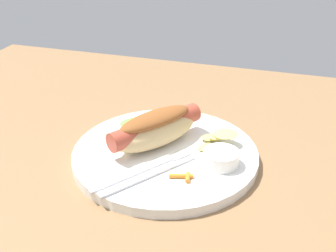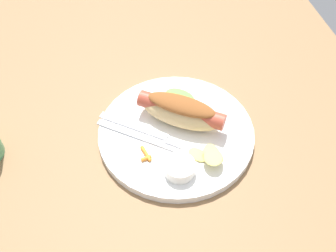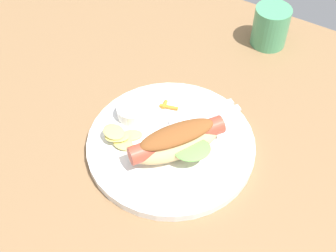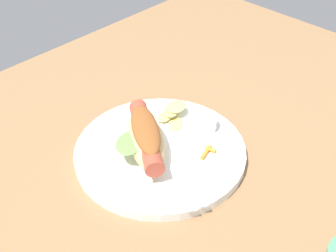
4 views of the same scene
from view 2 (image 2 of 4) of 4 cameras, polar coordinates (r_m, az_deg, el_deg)
ground_plane at (r=74.00cm, az=0.35°, el=-2.99°), size 120.00×90.00×1.80cm
plate at (r=73.84cm, az=1.17°, el=-1.01°), size 28.72×28.72×1.60cm
hot_dog at (r=72.50cm, az=1.89°, el=2.21°), size 13.46×15.74×5.57cm
sauce_ramekin at (r=66.90cm, az=1.52°, el=-6.07°), size 5.27×5.27×2.22cm
fork at (r=72.52cm, az=-4.74°, el=-1.27°), size 10.36×13.70×0.40cm
knife at (r=73.93cm, az=-4.98°, el=0.02°), size 9.20×11.97×0.36cm
chips_pile at (r=68.84cm, az=5.95°, el=-4.13°), size 6.43×6.57×2.38cm
carrot_garnish at (r=69.46cm, az=-3.17°, el=-4.21°), size 3.42×1.95×0.67cm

